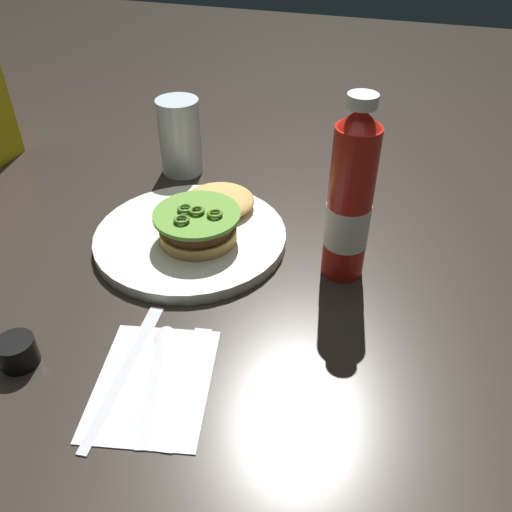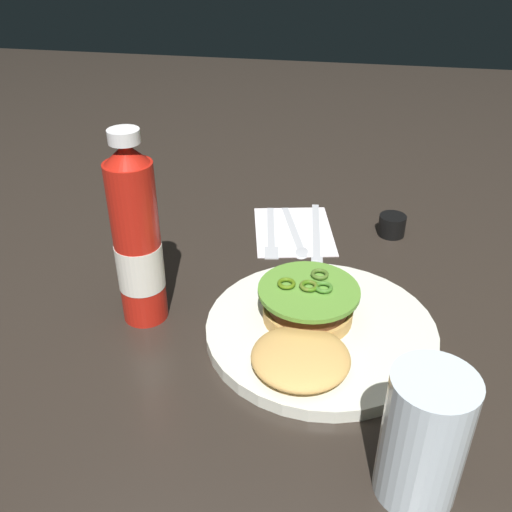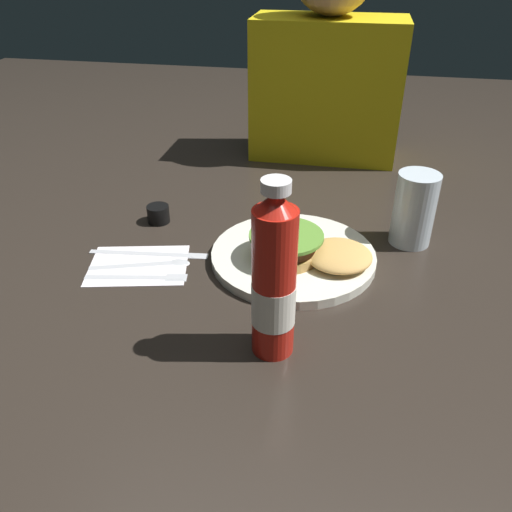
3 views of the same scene
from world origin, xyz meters
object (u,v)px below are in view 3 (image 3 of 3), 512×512
object	(u,v)px
spoon_utensil	(154,262)
burger_sandwich	(305,249)
condiment_cup	(158,214)
napkin	(138,265)
diner_person	(328,63)
ketchup_bottle	(274,282)
dinner_plate	(293,256)
water_glass	(414,209)
fork_utensil	(145,276)
butter_knife	(156,253)

from	to	relation	value
spoon_utensil	burger_sandwich	bearing A→B (deg)	9.18
burger_sandwich	condiment_cup	world-z (taller)	burger_sandwich
burger_sandwich	napkin	distance (m)	0.29
spoon_utensil	diner_person	world-z (taller)	diner_person
napkin	spoon_utensil	size ratio (longest dim) A/B	1.00
napkin	diner_person	xyz separation A→B (m)	(0.27, 0.60, 0.23)
condiment_cup	napkin	bearing A→B (deg)	-83.09
spoon_utensil	ketchup_bottle	bearing A→B (deg)	-35.94
dinner_plate	water_glass	xyz separation A→B (m)	(0.21, 0.11, 0.06)
water_glass	burger_sandwich	bearing A→B (deg)	-146.19
napkin	spoon_utensil	xyz separation A→B (m)	(0.03, 0.01, 0.00)
fork_utensil	butter_knife	size ratio (longest dim) A/B	0.80
spoon_utensil	diner_person	distance (m)	0.68
napkin	butter_knife	bearing A→B (deg)	65.24
burger_sandwich	ketchup_bottle	world-z (taller)	ketchup_bottle
condiment_cup	fork_utensil	xyz separation A→B (m)	(0.05, -0.20, -0.01)
burger_sandwich	water_glass	xyz separation A→B (m)	(0.18, 0.12, 0.03)
spoon_utensil	butter_knife	distance (m)	0.03
ketchup_bottle	butter_knife	size ratio (longest dim) A/B	1.18
ketchup_bottle	spoon_utensil	xyz separation A→B (m)	(-0.24, 0.17, -0.11)
water_glass	napkin	world-z (taller)	water_glass
butter_knife	diner_person	distance (m)	0.65
butter_knife	burger_sandwich	bearing A→B (deg)	2.23
condiment_cup	spoon_utensil	size ratio (longest dim) A/B	0.26
condiment_cup	butter_knife	bearing A→B (deg)	-72.51
burger_sandwich	dinner_plate	bearing A→B (deg)	140.65
dinner_plate	butter_knife	distance (m)	0.25
water_glass	condiment_cup	size ratio (longest dim) A/B	3.09
spoon_utensil	butter_knife	bearing A→B (deg)	104.19
burger_sandwich	diner_person	world-z (taller)	diner_person
fork_utensil	ketchup_bottle	bearing A→B (deg)	-28.57
burger_sandwich	diner_person	bearing A→B (deg)	91.46
burger_sandwich	butter_knife	distance (m)	0.27
spoon_utensil	condiment_cup	bearing A→B (deg)	106.82
condiment_cup	butter_knife	world-z (taller)	condiment_cup
water_glass	condiment_cup	bearing A→B (deg)	-178.49
ketchup_bottle	spoon_utensil	world-z (taller)	ketchup_bottle
ketchup_bottle	spoon_utensil	distance (m)	0.31
napkin	spoon_utensil	world-z (taller)	spoon_utensil
condiment_cup	napkin	xyz separation A→B (m)	(0.02, -0.16, -0.02)
spoon_utensil	butter_knife	xyz separation A→B (m)	(-0.01, 0.03, 0.00)
ketchup_bottle	butter_knife	world-z (taller)	ketchup_bottle
ketchup_bottle	fork_utensil	world-z (taller)	ketchup_bottle
burger_sandwich	napkin	xyz separation A→B (m)	(-0.29, -0.05, -0.04)
napkin	dinner_plate	bearing A→B (deg)	14.54
water_glass	napkin	xyz separation A→B (m)	(-0.47, -0.17, -0.07)
water_glass	spoon_utensil	size ratio (longest dim) A/B	0.81
burger_sandwich	butter_knife	world-z (taller)	burger_sandwich
ketchup_bottle	butter_knife	xyz separation A→B (m)	(-0.25, 0.21, -0.11)
fork_utensil	butter_knife	bearing A→B (deg)	95.81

